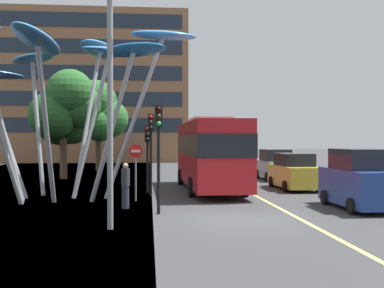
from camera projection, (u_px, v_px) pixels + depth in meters
name	position (u px, v px, depth m)	size (l,w,h in m)	color
ground	(218.00, 221.00, 16.14)	(120.00, 240.00, 0.10)	#38383A
red_bus	(210.00, 151.00, 25.38)	(2.96, 10.80, 3.88)	red
leaf_sculpture	(60.00, 56.00, 21.59)	(12.49, 11.87, 8.71)	#9EA0A5
traffic_light_kerb_near	(159.00, 136.00, 17.13)	(0.28, 0.42, 3.95)	black
traffic_light_kerb_far	(151.00, 137.00, 22.80)	(0.28, 0.42, 3.95)	black
traffic_light_island_mid	(147.00, 145.00, 24.07)	(0.28, 0.42, 3.39)	black
car_parked_near	(359.00, 181.00, 18.56)	(1.96, 4.20, 2.35)	navy
car_parked_mid	(294.00, 172.00, 25.94)	(1.98, 4.55, 1.97)	gold
car_parked_far	(275.00, 166.00, 32.07)	(2.00, 4.32, 2.06)	gray
street_lamp	(121.00, 56.00, 14.32)	(1.62, 0.44, 8.34)	gray
tree_pavement_near	(66.00, 112.00, 33.02)	(4.88, 5.45, 7.49)	brown
tree_pavement_far	(97.00, 113.00, 40.32)	(4.96, 3.99, 7.83)	brown
pedestrian	(125.00, 186.00, 18.66)	(0.34, 0.34, 1.80)	#2D3342
no_entry_sign	(136.00, 163.00, 20.91)	(0.60, 0.12, 2.51)	gray
backdrop_building	(89.00, 90.00, 62.10)	(24.92, 14.01, 18.37)	#8E6042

